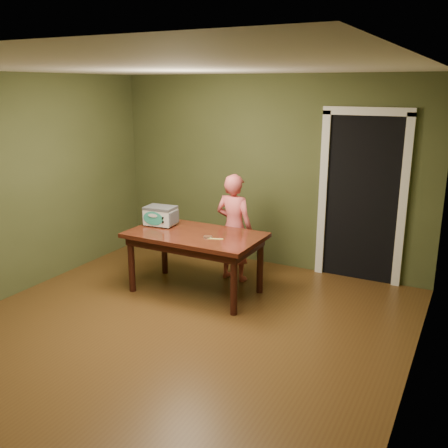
% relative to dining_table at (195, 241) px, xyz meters
% --- Properties ---
extents(floor, '(5.00, 5.00, 0.00)m').
position_rel_dining_table_xyz_m(floor, '(0.34, -1.11, -0.65)').
color(floor, '#503417').
rests_on(floor, ground).
extents(room_shell, '(4.52, 5.02, 2.61)m').
position_rel_dining_table_xyz_m(room_shell, '(0.34, -1.11, 1.06)').
color(room_shell, '#464D29').
rests_on(room_shell, ground).
extents(doorway, '(1.10, 0.66, 2.25)m').
position_rel_dining_table_xyz_m(doorway, '(1.64, 1.67, 0.41)').
color(doorway, black).
rests_on(doorway, ground).
extents(dining_table, '(1.61, 0.91, 0.75)m').
position_rel_dining_table_xyz_m(dining_table, '(0.00, 0.00, 0.00)').
color(dining_table, '#3C150D').
rests_on(dining_table, floor).
extents(toy_oven, '(0.41, 0.30, 0.24)m').
position_rel_dining_table_xyz_m(toy_oven, '(-0.56, 0.10, 0.23)').
color(toy_oven, '#4C4F54').
rests_on(toy_oven, dining_table).
extents(baking_pan, '(0.10, 0.10, 0.02)m').
position_rel_dining_table_xyz_m(baking_pan, '(0.23, -0.10, 0.11)').
color(baking_pan, silver).
rests_on(baking_pan, dining_table).
extents(spatula, '(0.18, 0.08, 0.01)m').
position_rel_dining_table_xyz_m(spatula, '(0.33, -0.10, 0.10)').
color(spatula, '#EDDE67').
rests_on(spatula, dining_table).
extents(child, '(0.53, 0.36, 1.39)m').
position_rel_dining_table_xyz_m(child, '(0.22, 0.60, 0.05)').
color(child, '#D45757').
rests_on(child, floor).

